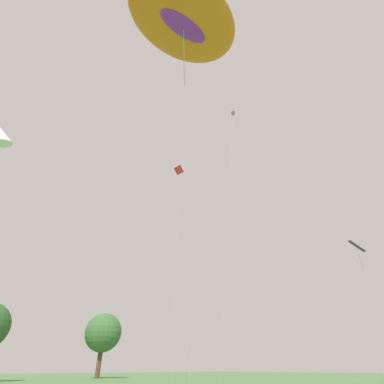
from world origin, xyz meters
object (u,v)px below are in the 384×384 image
at_px(small_kite_triangle_green, 233,127).
at_px(small_kite_delta_white, 358,250).
at_px(small_kite_streamer_purple, 178,181).
at_px(big_show_kite, 178,16).
at_px(tree_oak_left, 103,333).

bearing_deg(small_kite_triangle_green, small_kite_delta_white, 64.97).
bearing_deg(small_kite_triangle_green, small_kite_streamer_purple, -139.61).
relative_size(small_kite_streamer_purple, small_kite_delta_white, 2.84).
bearing_deg(big_show_kite, small_kite_triangle_green, 37.23).
distance_m(big_show_kite, small_kite_delta_white, 15.55).
height_order(big_show_kite, tree_oak_left, big_show_kite).
height_order(small_kite_streamer_purple, small_kite_delta_white, small_kite_streamer_purple).
bearing_deg(small_kite_delta_white, small_kite_triangle_green, 151.12).
bearing_deg(small_kite_delta_white, big_show_kite, -127.37).
height_order(small_kite_delta_white, tree_oak_left, tree_oak_left).
bearing_deg(tree_oak_left, big_show_kite, -115.76).
distance_m(small_kite_streamer_purple, small_kite_triangle_green, 11.59).
xyz_separation_m(big_show_kite, small_kite_triangle_green, (13.00, 7.81, 8.06)).
relative_size(small_kite_triangle_green, small_kite_delta_white, 2.75).
bearing_deg(small_kite_delta_white, tree_oak_left, 125.74).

